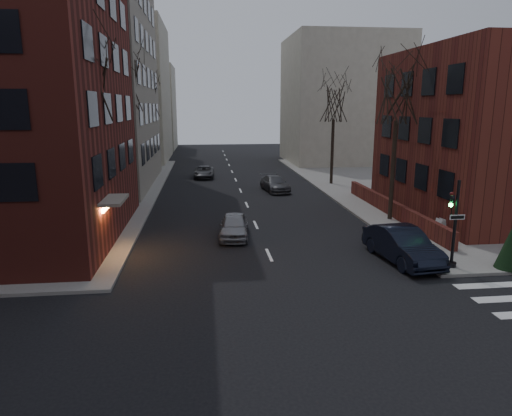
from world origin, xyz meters
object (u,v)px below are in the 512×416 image
Objects in this scene: traffic_signal at (453,229)px; parked_sedan at (402,245)px; car_lane_far at (204,172)px; tree_left_c at (148,99)px; tree_left_a at (85,82)px; tree_left_b at (125,84)px; tree_right_a at (398,94)px; streetlamp_near at (129,153)px; tree_right_b at (334,103)px; car_lane_gray at (275,184)px; car_lane_silver at (234,226)px; sandwich_board at (440,226)px; streetlamp_far at (157,135)px; evergreen_shrub at (512,246)px.

traffic_signal is 0.80× the size of parked_sedan.
traffic_signal is 0.92× the size of car_lane_far.
tree_left_a is at bearing -90.00° from tree_left_c.
tree_left_b reaches higher than tree_right_a.
tree_right_b is at bearing 30.47° from streetlamp_near.
tree_left_c is at bearing 109.82° from parked_sedan.
parked_sedan is at bearing -88.01° from car_lane_gray.
car_lane_gray is (11.19, 7.38, -3.58)m from streetlamp_near.
traffic_signal is at bearing -16.65° from tree_left_a.
traffic_signal is 11.48m from car_lane_silver.
sandwich_board is (19.10, 0.36, -7.88)m from tree_left_a.
tree_right_a is at bearing 84.53° from traffic_signal.
sandwich_board is at bearing -31.36° from tree_left_b.
parked_sedan is (15.00, -29.67, -7.20)m from tree_left_c.
tree_left_c is 11.12× the size of sandwich_board.
car_lane_gray is 1.05× the size of car_lane_far.
streetlamp_far is at bearing 123.99° from car_lane_gray.
evergreen_shrub is (19.30, -17.50, -7.70)m from tree_left_b.
tree_left_b reaches higher than tree_left_a.
tree_left_c reaches higher than tree_right_b.
tree_left_a is at bearing -167.20° from tree_right_a.
tree_right_a is 12.96m from car_lane_silver.
traffic_signal is 0.64× the size of streetlamp_far.
tree_right_b is at bearing -30.47° from streetlamp_far.
tree_right_a is 17.87m from streetlamp_near.
streetlamp_far is 2.96× the size of evergreen_shrub.
car_lane_far is at bearing 154.17° from tree_right_b.
parked_sedan is at bearing -69.05° from car_lane_far.
tree_left_a is 20.67m from sandwich_board.
streetlamp_near is at bearing 140.84° from car_lane_silver.
tree_right_a is 29.65m from streetlamp_far.
tree_left_c is 28.17m from tree_right_a.
streetlamp_near is 1.38× the size of car_lane_gray.
tree_right_b reaches higher than sandwich_board.
tree_left_c is at bearing 91.91° from streetlamp_near.
car_lane_silver is 4.56× the size of sandwich_board.
streetlamp_far is at bearing 119.17° from evergreen_shrub.
streetlamp_far is 1.44× the size of car_lane_far.
streetlamp_near is 1.44× the size of car_lane_far.
evergreen_shrub is at bearing -62.88° from car_lane_far.
streetlamp_far is at bearing 109.80° from car_lane_silver.
tree_right_a is at bearing 100.15° from evergreen_shrub.
car_lane_far is (5.61, 11.80, -8.31)m from tree_left_b.
parked_sedan reaches higher than car_lane_silver.
tree_left_c is at bearing 130.42° from car_lane_gray.
car_lane_far is at bearing 115.04° from evergreen_shrub.
tree_left_b is 23.15m from parked_sedan.
sandwich_board is (13.50, -23.45, -0.02)m from car_lane_far.
tree_left_b is 5.10× the size of evergreen_shrub.
tree_left_a is at bearing -135.05° from car_lane_gray.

